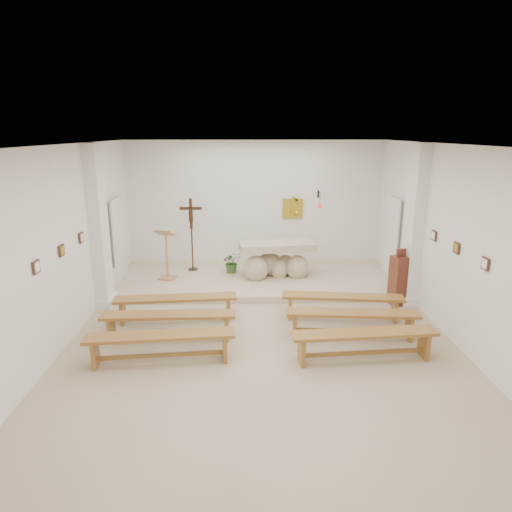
{
  "coord_description": "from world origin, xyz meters",
  "views": [
    {
      "loc": [
        -0.29,
        -7.54,
        3.72
      ],
      "look_at": [
        -0.05,
        1.6,
        1.21
      ],
      "focal_mm": 32.0,
      "sensor_mm": 36.0,
      "label": 1
    }
  ],
  "objects_px": {
    "crucifix_stand": "(191,229)",
    "lectern": "(166,254)",
    "altar": "(276,262)",
    "donation_pedestal": "(399,280)",
    "bench_left_third": "(160,341)",
    "bench_right_front": "(342,301)",
    "bench_left_second": "(169,320)",
    "bench_left_front": "(176,303)",
    "bench_right_second": "(352,318)",
    "bench_right_third": "(364,339)"
  },
  "relations": [
    {
      "from": "bench_left_front",
      "to": "bench_left_second",
      "type": "distance_m",
      "value": 0.87
    },
    {
      "from": "altar",
      "to": "bench_right_front",
      "type": "relative_size",
      "value": 0.79
    },
    {
      "from": "crucifix_stand",
      "to": "lectern",
      "type": "bearing_deg",
      "value": -126.58
    },
    {
      "from": "bench_right_front",
      "to": "bench_right_third",
      "type": "xyz_separation_m",
      "value": [
        0.0,
        -1.74,
        0.0
      ]
    },
    {
      "from": "lectern",
      "to": "donation_pedestal",
      "type": "bearing_deg",
      "value": 1.72
    },
    {
      "from": "bench_right_front",
      "to": "bench_left_third",
      "type": "distance_m",
      "value": 3.79
    },
    {
      "from": "lectern",
      "to": "bench_right_third",
      "type": "distance_m",
      "value": 5.63
    },
    {
      "from": "bench_right_front",
      "to": "bench_right_third",
      "type": "distance_m",
      "value": 1.74
    },
    {
      "from": "bench_right_front",
      "to": "bench_left_second",
      "type": "bearing_deg",
      "value": -158.94
    },
    {
      "from": "bench_left_second",
      "to": "bench_right_second",
      "type": "bearing_deg",
      "value": -0.77
    },
    {
      "from": "donation_pedestal",
      "to": "bench_right_front",
      "type": "height_order",
      "value": "donation_pedestal"
    },
    {
      "from": "donation_pedestal",
      "to": "bench_left_front",
      "type": "bearing_deg",
      "value": 173.44
    },
    {
      "from": "bench_left_third",
      "to": "bench_right_front",
      "type": "bearing_deg",
      "value": 22.3
    },
    {
      "from": "donation_pedestal",
      "to": "bench_left_third",
      "type": "height_order",
      "value": "donation_pedestal"
    },
    {
      "from": "bench_right_front",
      "to": "bench_right_third",
      "type": "height_order",
      "value": "same"
    },
    {
      "from": "bench_right_front",
      "to": "bench_right_third",
      "type": "bearing_deg",
      "value": -83.43
    },
    {
      "from": "bench_right_third",
      "to": "bench_right_second",
      "type": "bearing_deg",
      "value": 85.57
    },
    {
      "from": "bench_right_third",
      "to": "donation_pedestal",
      "type": "bearing_deg",
      "value": 56.57
    },
    {
      "from": "bench_left_front",
      "to": "bench_right_second",
      "type": "xyz_separation_m",
      "value": [
        3.37,
        -0.87,
        0.0
      ]
    },
    {
      "from": "bench_right_front",
      "to": "lectern",
      "type": "bearing_deg",
      "value": 156.16
    },
    {
      "from": "crucifix_stand",
      "to": "bench_right_third",
      "type": "height_order",
      "value": "crucifix_stand"
    },
    {
      "from": "lectern",
      "to": "bench_left_third",
      "type": "height_order",
      "value": "lectern"
    },
    {
      "from": "lectern",
      "to": "bench_left_second",
      "type": "distance_m",
      "value": 3.24
    },
    {
      "from": "lectern",
      "to": "bench_left_front",
      "type": "relative_size",
      "value": 0.53
    },
    {
      "from": "lectern",
      "to": "bench_left_second",
      "type": "bearing_deg",
      "value": -63.02
    },
    {
      "from": "crucifix_stand",
      "to": "bench_right_third",
      "type": "distance_m",
      "value": 5.91
    },
    {
      "from": "donation_pedestal",
      "to": "lectern",
      "type": "bearing_deg",
      "value": 148.26
    },
    {
      "from": "lectern",
      "to": "bench_right_third",
      "type": "height_order",
      "value": "lectern"
    },
    {
      "from": "altar",
      "to": "bench_right_third",
      "type": "bearing_deg",
      "value": -81.13
    },
    {
      "from": "bench_left_front",
      "to": "bench_right_front",
      "type": "xyz_separation_m",
      "value": [
        3.37,
        0.0,
        0.0
      ]
    },
    {
      "from": "donation_pedestal",
      "to": "bench_left_third",
      "type": "distance_m",
      "value": 5.43
    },
    {
      "from": "bench_right_second",
      "to": "bench_left_third",
      "type": "height_order",
      "value": "same"
    },
    {
      "from": "altar",
      "to": "lectern",
      "type": "relative_size",
      "value": 1.5
    },
    {
      "from": "donation_pedestal",
      "to": "bench_left_second",
      "type": "distance_m",
      "value": 5.07
    },
    {
      "from": "altar",
      "to": "donation_pedestal",
      "type": "height_order",
      "value": "donation_pedestal"
    },
    {
      "from": "lectern",
      "to": "bench_right_third",
      "type": "xyz_separation_m",
      "value": [
        3.91,
        -4.04,
        -0.4
      ]
    },
    {
      "from": "lectern",
      "to": "bench_left_third",
      "type": "relative_size",
      "value": 0.53
    },
    {
      "from": "bench_left_second",
      "to": "bench_left_front",
      "type": "bearing_deg",
      "value": 89.23
    },
    {
      "from": "bench_left_third",
      "to": "donation_pedestal",
      "type": "bearing_deg",
      "value": 23.04
    },
    {
      "from": "bench_right_front",
      "to": "altar",
      "type": "bearing_deg",
      "value": 122.65
    },
    {
      "from": "bench_left_second",
      "to": "bench_right_third",
      "type": "bearing_deg",
      "value": -15.26
    },
    {
      "from": "bench_left_second",
      "to": "bench_left_third",
      "type": "height_order",
      "value": "same"
    },
    {
      "from": "lectern",
      "to": "altar",
      "type": "bearing_deg",
      "value": 20.04
    },
    {
      "from": "donation_pedestal",
      "to": "bench_left_front",
      "type": "height_order",
      "value": "donation_pedestal"
    },
    {
      "from": "bench_right_front",
      "to": "crucifix_stand",
      "type": "bearing_deg",
      "value": 144.4
    },
    {
      "from": "donation_pedestal",
      "to": "bench_left_second",
      "type": "relative_size",
      "value": 0.52
    },
    {
      "from": "donation_pedestal",
      "to": "altar",
      "type": "bearing_deg",
      "value": 132.01
    },
    {
      "from": "bench_left_front",
      "to": "bench_left_third",
      "type": "height_order",
      "value": "same"
    },
    {
      "from": "crucifix_stand",
      "to": "bench_left_front",
      "type": "height_order",
      "value": "crucifix_stand"
    },
    {
      "from": "altar",
      "to": "crucifix_stand",
      "type": "bearing_deg",
      "value": 157.14
    }
  ]
}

